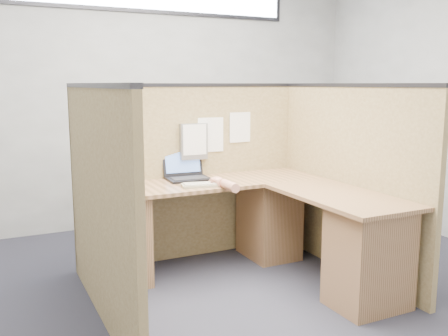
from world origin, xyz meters
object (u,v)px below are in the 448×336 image
l_desk (249,230)px  laptop (185,171)px  mouse (217,183)px  keyboard (208,185)px

l_desk → laptop: bearing=117.0°
laptop → mouse: bearing=-69.5°
keyboard → laptop: bearing=108.7°
l_desk → mouse: 0.45m
keyboard → mouse: 0.07m
l_desk → keyboard: size_ratio=4.54×
laptop → l_desk: bearing=-59.5°
keyboard → mouse: bearing=4.4°
l_desk → mouse: (-0.18, 0.21, 0.36)m
l_desk → keyboard: keyboard is taller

